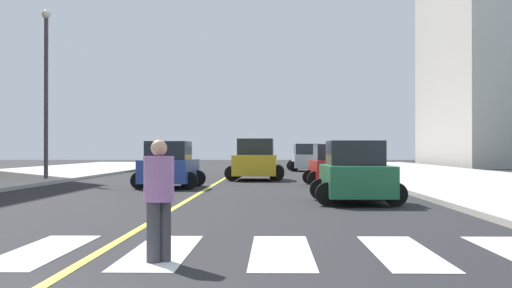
{
  "coord_description": "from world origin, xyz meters",
  "views": [
    {
      "loc": [
        2.57,
        -7.41,
        1.53
      ],
      "look_at": [
        1.79,
        28.41,
        1.81
      ],
      "focal_mm": 53.57,
      "sensor_mm": 36.0,
      "label": 1
    }
  ],
  "objects_px": {
    "car_red_seventh": "(333,166)",
    "car_green_second": "(356,174)",
    "car_blue_sixth": "(169,166)",
    "street_lamp": "(46,80)",
    "car_gray_third": "(304,158)",
    "pedestrian_crossing": "(159,195)",
    "car_black_nearest": "(161,160)",
    "car_silver_fourth": "(307,158)",
    "car_yellow_fifth": "(256,161)"
  },
  "relations": [
    {
      "from": "car_red_seventh",
      "to": "car_green_second",
      "type": "bearing_deg",
      "value": 86.51
    },
    {
      "from": "car_blue_sixth",
      "to": "street_lamp",
      "type": "xyz_separation_m",
      "value": [
        -6.77,
        5.93,
        4.03
      ]
    },
    {
      "from": "car_gray_third",
      "to": "car_red_seventh",
      "type": "xyz_separation_m",
      "value": [
        -0.06,
        -32.75,
        -0.04
      ]
    },
    {
      "from": "pedestrian_crossing",
      "to": "car_gray_third",
      "type": "bearing_deg",
      "value": 43.79
    },
    {
      "from": "car_gray_third",
      "to": "car_red_seventh",
      "type": "relative_size",
      "value": 1.04
    },
    {
      "from": "car_green_second",
      "to": "car_gray_third",
      "type": "bearing_deg",
      "value": -91.06
    },
    {
      "from": "car_blue_sixth",
      "to": "street_lamp",
      "type": "distance_m",
      "value": 9.86
    },
    {
      "from": "car_gray_third",
      "to": "car_red_seventh",
      "type": "height_order",
      "value": "car_gray_third"
    },
    {
      "from": "car_black_nearest",
      "to": "pedestrian_crossing",
      "type": "distance_m",
      "value": 43.13
    },
    {
      "from": "car_red_seventh",
      "to": "car_gray_third",
      "type": "bearing_deg",
      "value": -92.43
    },
    {
      "from": "car_silver_fourth",
      "to": "pedestrian_crossing",
      "type": "bearing_deg",
      "value": 82.88
    },
    {
      "from": "car_black_nearest",
      "to": "street_lamp",
      "type": "bearing_deg",
      "value": -100.35
    },
    {
      "from": "car_green_second",
      "to": "car_blue_sixth",
      "type": "distance_m",
      "value": 10.76
    },
    {
      "from": "car_gray_third",
      "to": "street_lamp",
      "type": "height_order",
      "value": "street_lamp"
    },
    {
      "from": "car_green_second",
      "to": "car_silver_fourth",
      "type": "relative_size",
      "value": 0.9
    },
    {
      "from": "pedestrian_crossing",
      "to": "street_lamp",
      "type": "distance_m",
      "value": 28.13
    },
    {
      "from": "car_green_second",
      "to": "car_gray_third",
      "type": "distance_m",
      "value": 43.59
    },
    {
      "from": "car_blue_sixth",
      "to": "pedestrian_crossing",
      "type": "bearing_deg",
      "value": -81.04
    },
    {
      "from": "car_silver_fourth",
      "to": "car_red_seventh",
      "type": "bearing_deg",
      "value": 88.34
    },
    {
      "from": "car_black_nearest",
      "to": "pedestrian_crossing",
      "type": "bearing_deg",
      "value": -81.23
    },
    {
      "from": "car_gray_third",
      "to": "car_green_second",
      "type": "bearing_deg",
      "value": 87.37
    },
    {
      "from": "street_lamp",
      "to": "car_black_nearest",
      "type": "bearing_deg",
      "value": 79.21
    },
    {
      "from": "car_blue_sixth",
      "to": "car_gray_third",
      "type": "bearing_deg",
      "value": 80.59
    },
    {
      "from": "car_gray_third",
      "to": "car_silver_fourth",
      "type": "xyz_separation_m",
      "value": [
        -0.21,
        -10.29,
        0.06
      ]
    },
    {
      "from": "car_silver_fourth",
      "to": "car_black_nearest",
      "type": "bearing_deg",
      "value": 10.97
    },
    {
      "from": "car_red_seventh",
      "to": "street_lamp",
      "type": "distance_m",
      "value": 14.6
    },
    {
      "from": "car_green_second",
      "to": "car_yellow_fifth",
      "type": "xyz_separation_m",
      "value": [
        -3.26,
        16.72,
        0.14
      ]
    },
    {
      "from": "car_black_nearest",
      "to": "car_blue_sixth",
      "type": "distance_m",
      "value": 22.68
    },
    {
      "from": "car_blue_sixth",
      "to": "car_red_seventh",
      "type": "height_order",
      "value": "car_blue_sixth"
    },
    {
      "from": "car_gray_third",
      "to": "car_blue_sixth",
      "type": "xyz_separation_m",
      "value": [
        -6.82,
        -35.05,
        0.01
      ]
    },
    {
      "from": "car_green_second",
      "to": "pedestrian_crossing",
      "type": "height_order",
      "value": "car_green_second"
    },
    {
      "from": "car_gray_third",
      "to": "street_lamp",
      "type": "distance_m",
      "value": 32.39
    },
    {
      "from": "car_gray_third",
      "to": "car_red_seventh",
      "type": "distance_m",
      "value": 32.75
    },
    {
      "from": "car_yellow_fifth",
      "to": "car_blue_sixth",
      "type": "bearing_deg",
      "value": 69.11
    },
    {
      "from": "car_silver_fourth",
      "to": "street_lamp",
      "type": "relative_size",
      "value": 0.55
    },
    {
      "from": "car_black_nearest",
      "to": "car_yellow_fifth",
      "type": "xyz_separation_m",
      "value": [
        6.92,
        -14.21,
        0.15
      ]
    },
    {
      "from": "street_lamp",
      "to": "car_green_second",
      "type": "bearing_deg",
      "value": -47.37
    },
    {
      "from": "car_black_nearest",
      "to": "car_yellow_fifth",
      "type": "distance_m",
      "value": 15.81
    },
    {
      "from": "car_blue_sixth",
      "to": "car_red_seventh",
      "type": "distance_m",
      "value": 7.15
    },
    {
      "from": "car_gray_third",
      "to": "car_black_nearest",
      "type": "bearing_deg",
      "value": 48.17
    },
    {
      "from": "car_gray_third",
      "to": "car_silver_fourth",
      "type": "bearing_deg",
      "value": 86.56
    },
    {
      "from": "pedestrian_crossing",
      "to": "street_lamp",
      "type": "xyz_separation_m",
      "value": [
        -9.39,
        26.21,
        3.99
      ]
    },
    {
      "from": "car_black_nearest",
      "to": "street_lamp",
      "type": "height_order",
      "value": "street_lamp"
    },
    {
      "from": "car_green_second",
      "to": "pedestrian_crossing",
      "type": "bearing_deg",
      "value": 70.81
    },
    {
      "from": "car_green_second",
      "to": "street_lamp",
      "type": "bearing_deg",
      "value": -48.06
    },
    {
      "from": "car_silver_fourth",
      "to": "street_lamp",
      "type": "distance_m",
      "value": 23.44
    },
    {
      "from": "car_green_second",
      "to": "street_lamp",
      "type": "relative_size",
      "value": 0.49
    },
    {
      "from": "car_yellow_fifth",
      "to": "car_blue_sixth",
      "type": "height_order",
      "value": "car_yellow_fifth"
    },
    {
      "from": "car_red_seventh",
      "to": "car_blue_sixth",
      "type": "bearing_deg",
      "value": 16.45
    },
    {
      "from": "car_gray_third",
      "to": "car_blue_sixth",
      "type": "relative_size",
      "value": 0.99
    }
  ]
}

